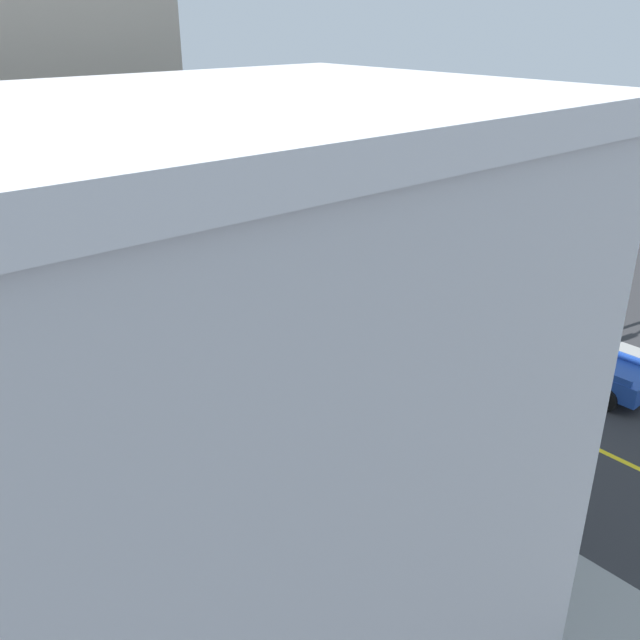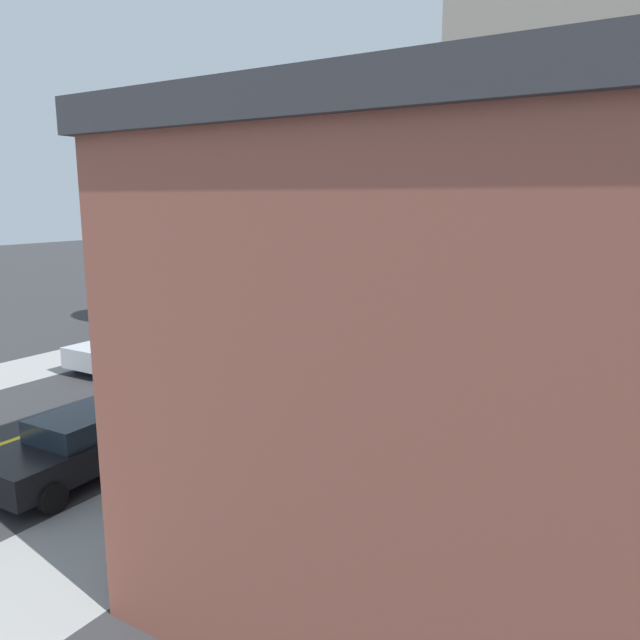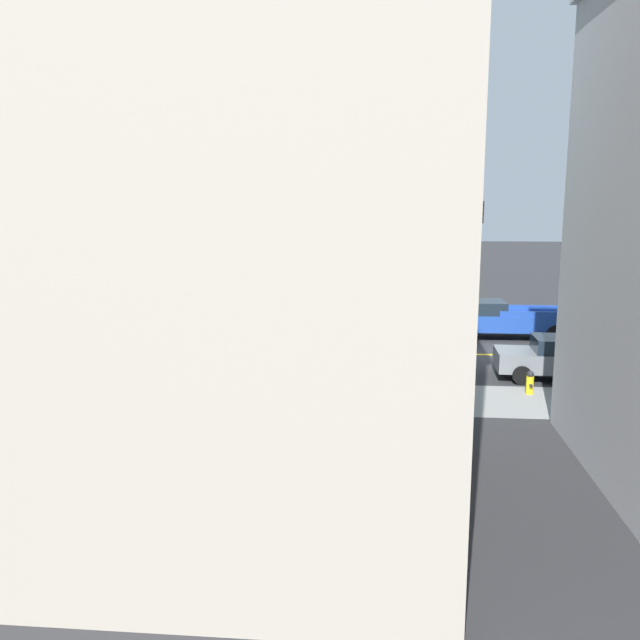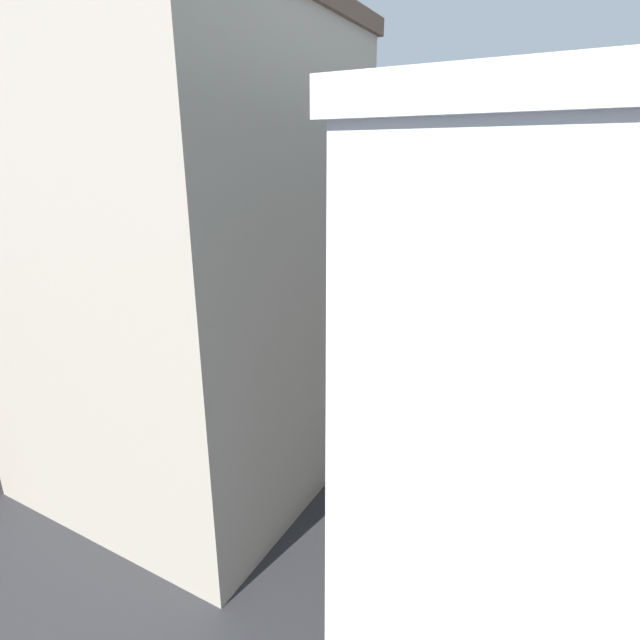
{
  "view_description": "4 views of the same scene",
  "coord_description": "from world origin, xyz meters",
  "px_view_note": "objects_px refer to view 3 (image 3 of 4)",
  "views": [
    {
      "loc": [
        -18.41,
        -12.52,
        12.52
      ],
      "look_at": [
        -2.35,
        6.38,
        1.5
      ],
      "focal_mm": 38.87,
      "sensor_mm": 36.0,
      "label": 1
    },
    {
      "loc": [
        -15.47,
        27.45,
        6.44
      ],
      "look_at": [
        -2.15,
        6.08,
        1.49
      ],
      "focal_mm": 34.44,
      "sensor_mm": 36.0,
      "label": 2
    },
    {
      "loc": [
        -26.94,
        4.31,
        6.26
      ],
      "look_at": [
        0.51,
        6.8,
        1.2
      ],
      "focal_mm": 38.09,
      "sensor_mm": 36.0,
      "label": 3
    },
    {
      "loc": [
        -25.29,
        -3.46,
        10.6
      ],
      "look_at": [
        -0.45,
        9.97,
        1.22
      ],
      "focal_mm": 27.52,
      "sensor_mm": 36.0,
      "label": 4
    }
  ],
  "objects_px": {
    "grey_sedan_left_curb": "(564,357)",
    "small_dog": "(427,397)",
    "traffic_light_mast": "(470,239)",
    "blue_pickup_truck": "(500,319)",
    "fire_hydrant": "(530,383)",
    "silver_sedan_right_curb": "(223,315)",
    "street_lamp": "(142,268)",
    "street_tree_left_near": "(315,201)",
    "parking_meter": "(255,360)",
    "street_tree_left_far": "(350,211)",
    "red_sedan_left_curb": "(279,350)",
    "pedestrian_green_shirt": "(427,308)",
    "street_tree_right_corner": "(134,197)",
    "pedestrian_white_shirt": "(396,379)",
    "pedestrian_black_shirt": "(49,300)"
  },
  "relations": [
    {
      "from": "street_lamp",
      "to": "red_sedan_left_curb",
      "type": "bearing_deg",
      "value": -65.45
    },
    {
      "from": "blue_pickup_truck",
      "to": "traffic_light_mast",
      "type": "bearing_deg",
      "value": -44.58
    },
    {
      "from": "parking_meter",
      "to": "pedestrian_black_shirt",
      "type": "height_order",
      "value": "pedestrian_black_shirt"
    },
    {
      "from": "grey_sedan_left_curb",
      "to": "small_dog",
      "type": "xyz_separation_m",
      "value": [
        -3.92,
        4.92,
        -0.39
      ]
    },
    {
      "from": "street_tree_left_near",
      "to": "parking_meter",
      "type": "xyz_separation_m",
      "value": [
        1.93,
        2.2,
        -5.18
      ]
    },
    {
      "from": "silver_sedan_right_curb",
      "to": "fire_hydrant",
      "type": "bearing_deg",
      "value": 142.44
    },
    {
      "from": "parking_meter",
      "to": "grey_sedan_left_curb",
      "type": "relative_size",
      "value": 0.31
    },
    {
      "from": "pedestrian_green_shirt",
      "to": "silver_sedan_right_curb",
      "type": "bearing_deg",
      "value": -173.3
    },
    {
      "from": "traffic_light_mast",
      "to": "street_tree_left_far",
      "type": "bearing_deg",
      "value": -104.43
    },
    {
      "from": "street_tree_left_far",
      "to": "pedestrian_white_shirt",
      "type": "bearing_deg",
      "value": -171.32
    },
    {
      "from": "street_tree_left_far",
      "to": "silver_sedan_right_curb",
      "type": "bearing_deg",
      "value": 114.68
    },
    {
      "from": "blue_pickup_truck",
      "to": "fire_hydrant",
      "type": "bearing_deg",
      "value": 86.24
    },
    {
      "from": "red_sedan_left_curb",
      "to": "pedestrian_green_shirt",
      "type": "height_order",
      "value": "pedestrian_green_shirt"
    },
    {
      "from": "street_lamp",
      "to": "grey_sedan_left_curb",
      "type": "distance_m",
      "value": 14.66
    },
    {
      "from": "fire_hydrant",
      "to": "silver_sedan_right_curb",
      "type": "xyz_separation_m",
      "value": [
        8.84,
        12.04,
        0.45
      ]
    },
    {
      "from": "pedestrian_black_shirt",
      "to": "parking_meter",
      "type": "bearing_deg",
      "value": 34.18
    },
    {
      "from": "silver_sedan_right_curb",
      "to": "small_dog",
      "type": "relative_size",
      "value": 5.76
    },
    {
      "from": "street_tree_left_far",
      "to": "small_dog",
      "type": "xyz_separation_m",
      "value": [
        -13.44,
        -2.95,
        -5.17
      ]
    },
    {
      "from": "red_sedan_left_curb",
      "to": "grey_sedan_left_curb",
      "type": "height_order",
      "value": "grey_sedan_left_curb"
    },
    {
      "from": "pedestrian_white_shirt",
      "to": "blue_pickup_truck",
      "type": "bearing_deg",
      "value": 74.21
    },
    {
      "from": "street_tree_left_far",
      "to": "grey_sedan_left_curb",
      "type": "distance_m",
      "value": 13.24
    },
    {
      "from": "street_tree_left_near",
      "to": "small_dog",
      "type": "height_order",
      "value": "street_tree_left_near"
    },
    {
      "from": "fire_hydrant",
      "to": "parking_meter",
      "type": "distance_m",
      "value": 8.93
    },
    {
      "from": "red_sedan_left_curb",
      "to": "pedestrian_black_shirt",
      "type": "bearing_deg",
      "value": -34.56
    },
    {
      "from": "pedestrian_black_shirt",
      "to": "street_tree_right_corner",
      "type": "bearing_deg",
      "value": 23.66
    },
    {
      "from": "street_lamp",
      "to": "red_sedan_left_curb",
      "type": "relative_size",
      "value": 1.33
    },
    {
      "from": "silver_sedan_right_curb",
      "to": "small_dog",
      "type": "height_order",
      "value": "silver_sedan_right_curb"
    },
    {
      "from": "street_tree_left_near",
      "to": "street_tree_left_far",
      "type": "xyz_separation_m",
      "value": [
        13.39,
        -0.38,
        -0.55
      ]
    },
    {
      "from": "parking_meter",
      "to": "pedestrian_white_shirt",
      "type": "relative_size",
      "value": 0.86
    },
    {
      "from": "pedestrian_white_shirt",
      "to": "fire_hydrant",
      "type": "bearing_deg",
      "value": 31.43
    },
    {
      "from": "street_lamp",
      "to": "pedestrian_white_shirt",
      "type": "relative_size",
      "value": 3.83
    },
    {
      "from": "parking_meter",
      "to": "traffic_light_mast",
      "type": "relative_size",
      "value": 0.22
    },
    {
      "from": "parking_meter",
      "to": "silver_sedan_right_curb",
      "type": "xyz_separation_m",
      "value": [
        8.84,
        3.13,
        -0.1
      ]
    },
    {
      "from": "fire_hydrant",
      "to": "silver_sedan_right_curb",
      "type": "height_order",
      "value": "silver_sedan_right_curb"
    },
    {
      "from": "street_lamp",
      "to": "street_tree_left_near",
      "type": "bearing_deg",
      "value": -109.45
    },
    {
      "from": "fire_hydrant",
      "to": "small_dog",
      "type": "xyz_separation_m",
      "value": [
        -1.98,
        3.38,
        0.01
      ]
    },
    {
      "from": "street_lamp",
      "to": "small_dog",
      "type": "height_order",
      "value": "street_lamp"
    },
    {
      "from": "street_tree_left_far",
      "to": "traffic_light_mast",
      "type": "height_order",
      "value": "street_tree_left_far"
    },
    {
      "from": "parking_meter",
      "to": "blue_pickup_truck",
      "type": "distance_m",
      "value": 12.87
    },
    {
      "from": "street_lamp",
      "to": "pedestrian_green_shirt",
      "type": "distance_m",
      "value": 15.31
    },
    {
      "from": "grey_sedan_left_curb",
      "to": "pedestrian_green_shirt",
      "type": "distance_m",
      "value": 10.19
    },
    {
      "from": "traffic_light_mast",
      "to": "red_sedan_left_curb",
      "type": "distance_m",
      "value": 11.55
    },
    {
      "from": "street_tree_right_corner",
      "to": "silver_sedan_right_curb",
      "type": "height_order",
      "value": "street_tree_right_corner"
    },
    {
      "from": "traffic_light_mast",
      "to": "blue_pickup_truck",
      "type": "relative_size",
      "value": 1.08
    },
    {
      "from": "red_sedan_left_curb",
      "to": "grey_sedan_left_curb",
      "type": "bearing_deg",
      "value": -179.97
    },
    {
      "from": "street_tree_left_near",
      "to": "red_sedan_left_curb",
      "type": "xyz_separation_m",
      "value": [
        4.05,
        1.71,
        -5.33
      ]
    },
    {
      "from": "blue_pickup_truck",
      "to": "red_sedan_left_curb",
      "type": "bearing_deg",
      "value": 36.25
    },
    {
      "from": "traffic_light_mast",
      "to": "parking_meter",
      "type": "bearing_deg",
      "value": -38.91
    },
    {
      "from": "silver_sedan_right_curb",
      "to": "blue_pickup_truck",
      "type": "xyz_separation_m",
      "value": [
        -0.05,
        -12.53,
        0.04
      ]
    },
    {
      "from": "fire_hydrant",
      "to": "pedestrian_white_shirt",
      "type": "distance_m",
      "value": 4.7
    }
  ]
}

